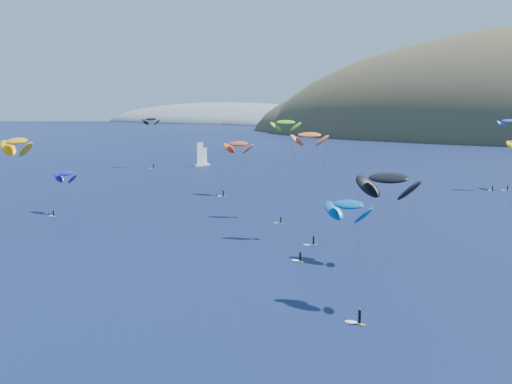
{
  "coord_description": "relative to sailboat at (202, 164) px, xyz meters",
  "views": [
    {
      "loc": [
        91.79,
        -55.79,
        29.93
      ],
      "look_at": [
        4.78,
        80.0,
        9.0
      ],
      "focal_mm": 50.0,
      "sensor_mm": 36.0,
      "label": 1
    }
  ],
  "objects": [
    {
      "name": "kitesurfer_3",
      "position": [
        102.72,
        -100.4,
        23.18
      ],
      "size": [
        9.8,
        14.27,
        26.3
      ],
      "rotation": [
        0.0,
        0.0,
        0.42
      ],
      "color": "gold",
      "rests_on": "ground"
    },
    {
      "name": "headland",
      "position": [
        -342.01,
        547.31,
        -4.34
      ],
      "size": [
        460.0,
        250.0,
        60.0
      ],
      "color": "slate",
      "rests_on": "ground"
    },
    {
      "name": "kitesurfer_10",
      "position": [
        51.01,
        -127.55,
        9.52
      ],
      "size": [
        8.54,
        9.0,
        12.81
      ],
      "rotation": [
        0.0,
        0.0,
        -0.09
      ],
      "color": "gold",
      "rests_on": "ground"
    },
    {
      "name": "kitesurfer_2",
      "position": [
        62.07,
        -151.82,
        19.58
      ],
      "size": [
        11.8,
        13.51,
        23.69
      ],
      "rotation": [
        0.0,
        0.0,
        -0.16
      ],
      "color": "gold",
      "rests_on": "ground"
    },
    {
      "name": "kitesurfer_5",
      "position": [
        138.91,
        -139.06,
        9.62
      ],
      "size": [
        13.39,
        10.09,
        13.54
      ],
      "rotation": [
        0.0,
        0.0,
        -0.28
      ],
      "color": "gold",
      "rests_on": "ground"
    },
    {
      "name": "kitesurfer_4",
      "position": [
        137.71,
        -12.72,
        21.91
      ],
      "size": [
        7.88,
        6.14,
        25.02
      ],
      "rotation": [
        0.0,
        0.0,
        0.19
      ],
      "color": "gold",
      "rests_on": "ground"
    },
    {
      "name": "kitesurfer_12",
      "position": [
        -14.95,
        -17.0,
        20.29
      ],
      "size": [
        9.58,
        7.42,
        23.61
      ],
      "rotation": [
        0.0,
        0.0,
        0.31
      ],
      "color": "gold",
      "rests_on": "ground"
    },
    {
      "name": "kitesurfer_9",
      "position": [
        121.58,
        -122.45,
        21.32
      ],
      "size": [
        10.53,
        11.48,
        24.56
      ],
      "rotation": [
        0.0,
        0.0,
        0.38
      ],
      "color": "gold",
      "rests_on": "ground"
    },
    {
      "name": "sailboat",
      "position": [
        0.0,
        0.0,
        0.0
      ],
      "size": [
        10.07,
        8.68,
        12.14
      ],
      "rotation": [
        0.0,
        0.0,
        -0.21
      ],
      "color": "white",
      "rests_on": "ground"
    },
    {
      "name": "kitesurfer_7",
      "position": [
        155.74,
        -161.5,
        17.63
      ],
      "size": [
        10.6,
        15.18,
        21.43
      ],
      "rotation": [
        0.0,
        0.0,
        -0.16
      ],
      "color": "gold",
      "rests_on": "ground"
    },
    {
      "name": "kitesurfer_1",
      "position": [
        68.88,
        -71.93,
        15.12
      ],
      "size": [
        10.36,
        10.33,
        18.92
      ],
      "rotation": [
        0.0,
        0.0,
        0.07
      ],
      "color": "gold",
      "rests_on": "ground"
    }
  ]
}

